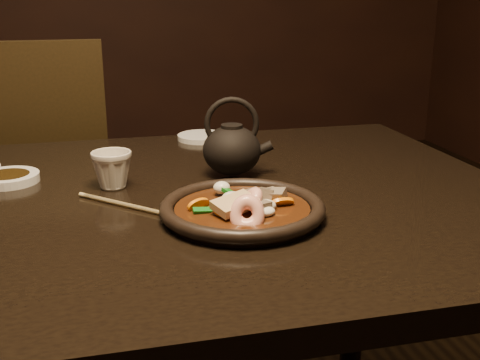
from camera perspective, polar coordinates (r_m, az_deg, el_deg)
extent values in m
cube|color=black|center=(1.04, -16.81, -3.35)|extent=(1.60, 0.90, 0.04)
cylinder|color=black|center=(1.66, 10.89, -8.90)|extent=(0.06, 0.06, 0.71)
cube|color=black|center=(1.84, -18.96, -2.95)|extent=(0.46, 0.46, 0.04)
cylinder|color=black|center=(2.10, -12.84, -7.15)|extent=(0.04, 0.04, 0.45)
cylinder|color=black|center=(1.77, -12.46, -12.10)|extent=(0.04, 0.04, 0.45)
cube|color=black|center=(1.57, -20.44, 3.44)|extent=(0.44, 0.03, 0.48)
cylinder|color=black|center=(0.93, 0.22, -3.27)|extent=(0.24, 0.24, 0.01)
torus|color=black|center=(0.93, 0.22, -2.63)|extent=(0.26, 0.26, 0.02)
cylinder|color=#331809|center=(0.93, 0.22, -2.85)|extent=(0.21, 0.21, 0.01)
ellipsoid|color=#331809|center=(0.93, 0.22, -2.85)|extent=(0.12, 0.11, 0.03)
torus|color=#FFBAA1|center=(0.92, 0.82, -2.36)|extent=(0.04, 0.05, 0.05)
torus|color=#FFBAA1|center=(0.88, 0.68, -3.17)|extent=(0.06, 0.06, 0.05)
torus|color=#FFBAA1|center=(0.87, 0.67, -3.38)|extent=(0.06, 0.05, 0.05)
cube|color=#7E6E5B|center=(0.95, 2.48, -1.40)|extent=(0.03, 0.03, 0.03)
cube|color=#7E6E5B|center=(0.94, 1.23, -1.47)|extent=(0.03, 0.03, 0.03)
cube|color=#7E6E5B|center=(0.90, 2.07, -2.66)|extent=(0.03, 0.03, 0.02)
cube|color=#7E6E5B|center=(0.94, 3.63, -1.53)|extent=(0.04, 0.03, 0.03)
cube|color=#7E6E5B|center=(0.98, 2.86, -1.41)|extent=(0.03, 0.03, 0.02)
cylinder|color=orange|center=(0.93, 3.97, -2.16)|extent=(0.04, 0.03, 0.03)
cylinder|color=orange|center=(0.92, -3.94, -2.38)|extent=(0.04, 0.03, 0.04)
cylinder|color=orange|center=(0.89, -1.50, -2.91)|extent=(0.05, 0.05, 0.03)
cylinder|color=orange|center=(0.92, 0.29, -2.02)|extent=(0.03, 0.04, 0.04)
cylinder|color=orange|center=(0.92, 0.53, -2.17)|extent=(0.05, 0.04, 0.04)
cube|color=#126216|center=(0.93, 0.37, -2.05)|extent=(0.04, 0.03, 0.02)
cube|color=#126216|center=(0.97, -1.46, -0.90)|extent=(0.03, 0.04, 0.01)
cube|color=#126216|center=(0.95, 0.59, -2.03)|extent=(0.02, 0.04, 0.02)
cube|color=#126216|center=(0.93, 0.31, -2.13)|extent=(0.02, 0.04, 0.02)
cube|color=#126216|center=(0.91, 0.06, -2.98)|extent=(0.03, 0.03, 0.02)
cube|color=#126216|center=(0.91, -3.34, -2.90)|extent=(0.04, 0.01, 0.01)
ellipsoid|color=white|center=(0.93, -0.19, -2.44)|extent=(0.03, 0.04, 0.02)
ellipsoid|color=white|center=(0.91, 2.26, -2.50)|extent=(0.04, 0.03, 0.02)
ellipsoid|color=white|center=(0.94, -0.72, -1.83)|extent=(0.04, 0.04, 0.02)
ellipsoid|color=white|center=(0.98, -1.74, -0.73)|extent=(0.03, 0.03, 0.02)
ellipsoid|color=white|center=(0.90, 2.30, -2.97)|extent=(0.03, 0.03, 0.02)
cube|color=tan|center=(0.89, -0.49, -2.28)|extent=(0.08, 0.06, 0.03)
cylinder|color=silver|center=(1.18, -21.14, 0.17)|extent=(0.11, 0.11, 0.02)
cylinder|color=silver|center=(1.42, -3.63, 4.10)|extent=(0.11, 0.11, 0.01)
imported|color=beige|center=(1.09, -12.04, 1.08)|extent=(0.08, 0.07, 0.07)
cylinder|color=tan|center=(0.97, -9.03, -2.76)|extent=(0.19, 0.19, 0.01)
cylinder|color=tan|center=(0.98, -9.64, -2.61)|extent=(0.19, 0.19, 0.01)
ellipsoid|color=black|center=(1.13, -0.78, 2.83)|extent=(0.11, 0.11, 0.09)
cylinder|color=black|center=(1.12, -0.79, 4.87)|extent=(0.04, 0.04, 0.02)
cylinder|color=black|center=(1.13, 2.00, 2.87)|extent=(0.05, 0.03, 0.04)
torus|color=black|center=(1.12, -0.79, 5.33)|extent=(0.10, 0.03, 0.10)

